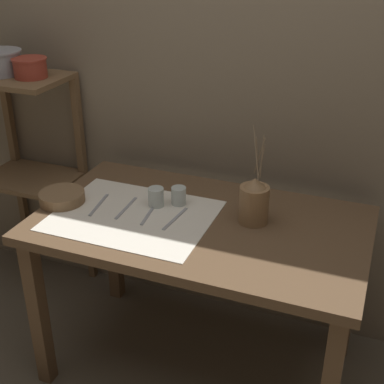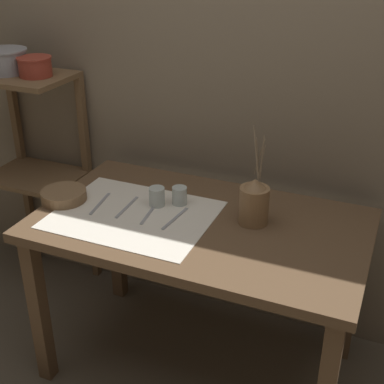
# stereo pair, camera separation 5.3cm
# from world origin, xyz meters

# --- Properties ---
(ground_plane) EXTENTS (12.00, 12.00, 0.00)m
(ground_plane) POSITION_xyz_m (0.00, 0.00, 0.00)
(ground_plane) COLOR brown
(stone_wall_back) EXTENTS (7.00, 0.06, 2.40)m
(stone_wall_back) POSITION_xyz_m (0.00, 0.49, 1.20)
(stone_wall_back) COLOR #7A6B56
(stone_wall_back) RESTS_ON ground_plane
(wooden_table) EXTENTS (1.30, 0.76, 0.75)m
(wooden_table) POSITION_xyz_m (0.00, 0.00, 0.65)
(wooden_table) COLOR brown
(wooden_table) RESTS_ON ground_plane
(wooden_shelf_unit) EXTENTS (0.46, 0.34, 1.17)m
(wooden_shelf_unit) POSITION_xyz_m (-1.01, 0.31, 0.81)
(wooden_shelf_unit) COLOR brown
(wooden_shelf_unit) RESTS_ON ground_plane
(linen_cloth) EXTENTS (0.63, 0.49, 0.00)m
(linen_cloth) POSITION_xyz_m (-0.26, -0.06, 0.75)
(linen_cloth) COLOR silver
(linen_cloth) RESTS_ON wooden_table
(pitcher_with_flowers) EXTENTS (0.12, 0.12, 0.39)m
(pitcher_with_flowers) POSITION_xyz_m (0.19, 0.07, 0.84)
(pitcher_with_flowers) COLOR olive
(pitcher_with_flowers) RESTS_ON wooden_table
(wooden_bowl) EXTENTS (0.19, 0.19, 0.05)m
(wooden_bowl) POSITION_xyz_m (-0.59, -0.06, 0.78)
(wooden_bowl) COLOR brown
(wooden_bowl) RESTS_ON wooden_table
(glass_tumbler_near) EXTENTS (0.06, 0.06, 0.08)m
(glass_tumbler_near) POSITION_xyz_m (-0.21, 0.05, 0.79)
(glass_tumbler_near) COLOR #B7C1BC
(glass_tumbler_near) RESTS_ON wooden_table
(glass_tumbler_far) EXTENTS (0.06, 0.06, 0.07)m
(glass_tumbler_far) POSITION_xyz_m (-0.13, 0.10, 0.79)
(glass_tumbler_far) COLOR #B7C1BC
(glass_tumbler_far) RESTS_ON wooden_table
(fork_outer) EXTENTS (0.04, 0.19, 0.00)m
(fork_outer) POSITION_xyz_m (-0.43, -0.04, 0.76)
(fork_outer) COLOR #939399
(fork_outer) RESTS_ON wooden_table
(fork_inner) EXTENTS (0.02, 0.19, 0.00)m
(fork_inner) POSITION_xyz_m (-0.32, -0.02, 0.76)
(fork_inner) COLOR #939399
(fork_inner) RESTS_ON wooden_table
(spoon_inner) EXTENTS (0.04, 0.20, 0.02)m
(spoon_inner) POSITION_xyz_m (-0.22, 0.03, 0.76)
(spoon_inner) COLOR #939399
(spoon_inner) RESTS_ON wooden_table
(knife_center) EXTENTS (0.03, 0.19, 0.00)m
(knife_center) POSITION_xyz_m (-0.09, -0.03, 0.76)
(knife_center) COLOR #939399
(knife_center) RESTS_ON wooden_table
(metal_pot_large) EXTENTS (0.22, 0.22, 0.11)m
(metal_pot_large) POSITION_xyz_m (-1.10, 0.27, 1.23)
(metal_pot_large) COLOR #939399
(metal_pot_large) RESTS_ON wooden_shelf_unit
(metal_pot_small) EXTENTS (0.16, 0.16, 0.09)m
(metal_pot_small) POSITION_xyz_m (-0.93, 0.27, 1.21)
(metal_pot_small) COLOR #9E3828
(metal_pot_small) RESTS_ON wooden_shelf_unit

